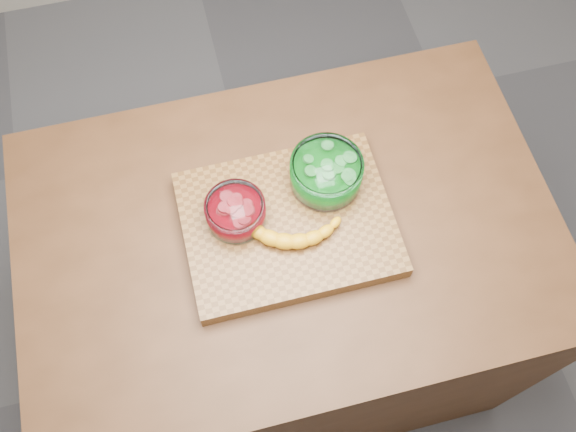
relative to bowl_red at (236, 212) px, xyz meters
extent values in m
plane|color=#505054|center=(0.11, -0.03, -0.97)|extent=(3.50, 3.50, 0.00)
cube|color=#492A16|center=(0.11, -0.03, -0.52)|extent=(1.20, 0.80, 0.90)
cube|color=brown|center=(0.11, -0.03, -0.05)|extent=(0.45, 0.35, 0.04)
cylinder|color=white|center=(0.00, 0.00, 0.00)|extent=(0.13, 0.13, 0.06)
cylinder|color=#BB0817|center=(0.00, 0.00, -0.01)|extent=(0.11, 0.11, 0.03)
cylinder|color=#ED4B56|center=(0.00, 0.00, 0.02)|extent=(0.10, 0.10, 0.02)
cylinder|color=white|center=(0.21, 0.04, 0.01)|extent=(0.16, 0.16, 0.07)
cylinder|color=#169620|center=(0.21, 0.04, 0.00)|extent=(0.14, 0.14, 0.04)
cylinder|color=#6FE86D|center=(0.21, 0.04, 0.03)|extent=(0.13, 0.13, 0.02)
camera|label=1|loc=(-0.04, -0.61, 1.21)|focal=40.00mm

